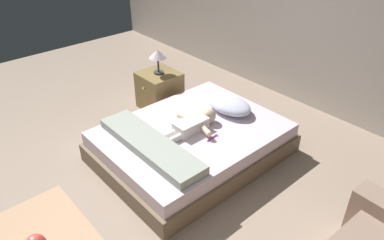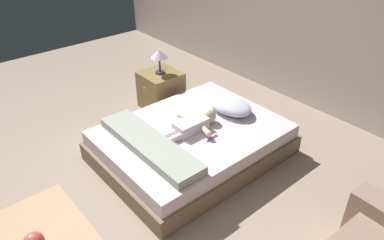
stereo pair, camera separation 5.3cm
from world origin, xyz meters
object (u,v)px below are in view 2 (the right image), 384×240
at_px(bed, 192,142).
at_px(pillow, 229,105).
at_px(baby, 194,124).
at_px(toothbrush, 212,137).
at_px(nightstand, 161,90).
at_px(lamp, 159,55).

bearing_deg(bed, pillow, 90.84).
bearing_deg(pillow, baby, -86.70).
bearing_deg(toothbrush, bed, -171.69).
height_order(pillow, baby, baby).
relative_size(nightstand, lamp, 1.60).
distance_m(bed, nightstand, 1.12).
distance_m(nightstand, lamp, 0.48).
relative_size(toothbrush, nightstand, 0.32).
xyz_separation_m(nightstand, lamp, (0.00, 0.00, 0.48)).
bearing_deg(bed, lamp, 160.26).
distance_m(bed, toothbrush, 0.32).
bearing_deg(bed, baby, 13.16).
distance_m(pillow, nightstand, 1.08).
relative_size(bed, baby, 2.72).
relative_size(bed, pillow, 3.32).
relative_size(bed, toothbrush, 11.82).
bearing_deg(baby, lamp, 160.91).
bearing_deg(lamp, nightstand, -90.00).
xyz_separation_m(baby, toothbrush, (0.24, 0.03, -0.05)).
xyz_separation_m(bed, baby, (0.02, 0.01, 0.24)).
height_order(pillow, toothbrush, pillow).
bearing_deg(lamp, pillow, 8.98).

